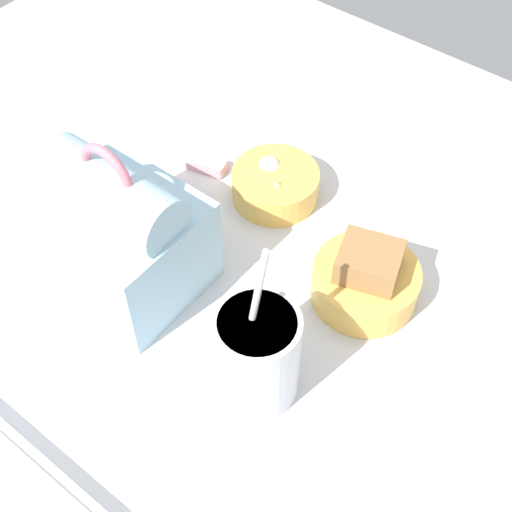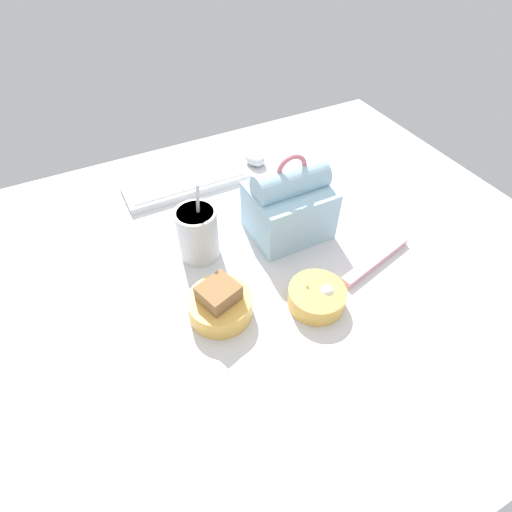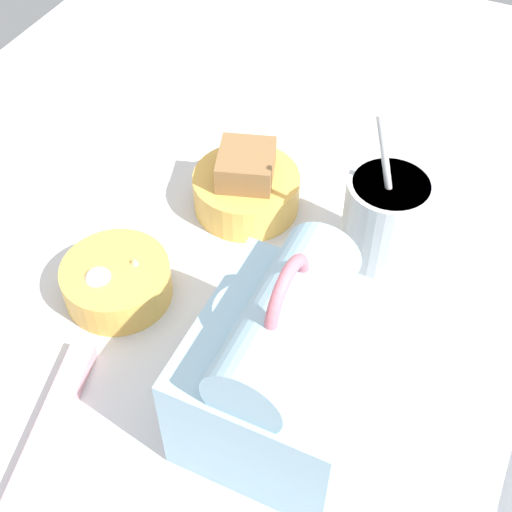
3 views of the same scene
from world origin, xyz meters
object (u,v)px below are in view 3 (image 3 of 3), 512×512
at_px(bento_bowl_snacks, 117,280).
at_px(chopstick_case, 45,441).
at_px(lunch_bag, 284,367).
at_px(soup_cup, 384,225).
at_px(bento_bowl_sandwich, 246,187).

xyz_separation_m(bento_bowl_snacks, chopstick_case, (0.17, 0.03, -0.01)).
height_order(lunch_bag, soup_cup, lunch_bag).
distance_m(soup_cup, bento_bowl_snacks, 0.28).
height_order(bento_bowl_sandwich, chopstick_case, bento_bowl_sandwich).
distance_m(lunch_bag, chopstick_case, 0.22).
distance_m(lunch_bag, bento_bowl_sandwich, 0.28).
bearing_deg(bento_bowl_sandwich, soup_cup, 81.74).
bearing_deg(bento_bowl_snacks, soup_cup, 123.32).
xyz_separation_m(soup_cup, bento_bowl_snacks, (0.15, -0.23, -0.04)).
bearing_deg(bento_bowl_sandwich, chopstick_case, -4.74).
distance_m(bento_bowl_snacks, chopstick_case, 0.18).
xyz_separation_m(bento_bowl_sandwich, chopstick_case, (0.35, -0.03, -0.02)).
distance_m(bento_bowl_sandwich, chopstick_case, 0.35).
height_order(soup_cup, bento_bowl_snacks, soup_cup).
xyz_separation_m(soup_cup, bento_bowl_sandwich, (-0.02, -0.17, -0.03)).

